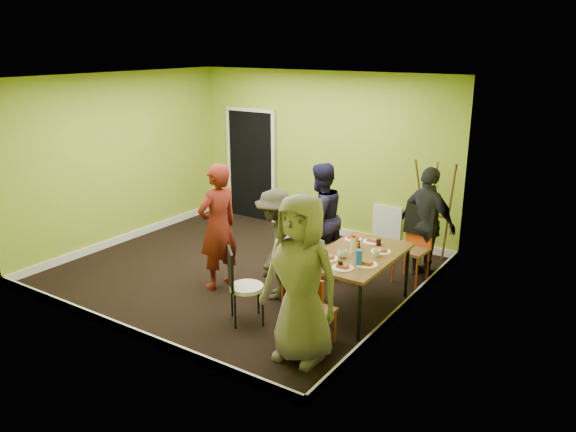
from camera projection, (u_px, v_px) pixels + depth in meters
name	position (u px, v px, depth m)	size (l,w,h in m)	color
ground	(243.00, 271.00, 8.31)	(5.00, 5.00, 0.00)	black
room_walls	(242.00, 206.00, 8.07)	(5.04, 4.54, 2.82)	#94B32E
dining_table	(357.00, 258.00, 6.93)	(0.90, 1.50, 0.75)	black
chair_left_far	(323.00, 240.00, 8.01)	(0.42, 0.41, 0.97)	#EB5316
chair_left_near	(298.00, 257.00, 7.23)	(0.53, 0.53, 1.07)	#EB5316
chair_back_end	(419.00, 228.00, 7.88)	(0.47, 0.55, 1.06)	#EB5316
chair_front_end	(314.00, 307.00, 6.11)	(0.36, 0.36, 0.87)	#EB5316
chair_bentwood	(241.00, 282.00, 6.66)	(0.51, 0.51, 0.94)	black
easel	(434.00, 213.00, 8.40)	(0.64, 0.60, 1.61)	brown
plate_near_left	(353.00, 239.00, 7.41)	(0.23, 0.23, 0.01)	white
plate_near_right	(328.00, 258.00, 6.75)	(0.25, 0.25, 0.01)	white
plate_far_back	(372.00, 242.00, 7.32)	(0.25, 0.25, 0.01)	white
plate_far_front	(343.00, 268.00, 6.47)	(0.25, 0.25, 0.01)	white
plate_wall_back	(381.00, 251.00, 6.97)	(0.25, 0.25, 0.01)	white
plate_wall_front	(367.00, 264.00, 6.56)	(0.26, 0.26, 0.01)	white
thermos	(353.00, 245.00, 6.93)	(0.07, 0.07, 0.20)	white
blue_bottle	(359.00, 258.00, 6.53)	(0.08, 0.08, 0.19)	blue
orange_bottle	(357.00, 245.00, 7.09)	(0.04, 0.04, 0.08)	#EB5316
glass_mid	(357.00, 244.00, 7.13)	(0.07, 0.07, 0.08)	black
glass_back	(379.00, 242.00, 7.18)	(0.06, 0.06, 0.09)	black
glass_front	(340.00, 265.00, 6.46)	(0.06, 0.06, 0.09)	black
cup_a	(342.00, 254.00, 6.79)	(0.11, 0.11, 0.09)	white
cup_b	(377.00, 253.00, 6.82)	(0.09, 0.09, 0.09)	white
person_standing	(218.00, 227.00, 7.55)	(0.63, 0.42, 1.74)	#601810
person_left_far	(320.00, 218.00, 8.14)	(0.78, 0.61, 1.61)	#181535
person_left_near	(276.00, 244.00, 7.28)	(0.95, 0.55, 1.47)	#2C271D
person_back_end	(428.00, 223.00, 7.90)	(0.94, 0.39, 1.61)	#222327
person_front_end	(301.00, 279.00, 5.79)	(0.89, 0.58, 1.82)	gray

